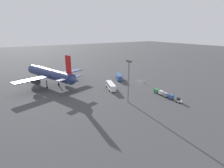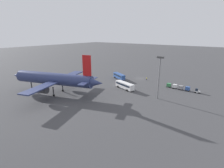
{
  "view_description": "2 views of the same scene",
  "coord_description": "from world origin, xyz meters",
  "px_view_note": "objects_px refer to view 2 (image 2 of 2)",
  "views": [
    {
      "loc": [
        -75.71,
        67.9,
        28.95
      ],
      "look_at": [
        -7.48,
        24.22,
        4.11
      ],
      "focal_mm": 28.0,
      "sensor_mm": 36.0,
      "label": 1
    },
    {
      "loc": [
        -47.25,
        92.36,
        26.85
      ],
      "look_at": [
        -0.09,
        28.31,
        3.3
      ],
      "focal_mm": 28.0,
      "sensor_mm": 36.0,
      "label": 2
    }
  ],
  "objects_px": {
    "shuttle_bus_far": "(125,85)",
    "baggage_tug": "(197,91)",
    "cargo_cart_blue": "(188,89)",
    "cargo_cart_white": "(175,86)",
    "shuttle_bus_near": "(119,76)",
    "worker_person": "(147,79)",
    "airplane": "(55,79)",
    "cargo_cart_grey": "(181,87)",
    "cargo_cart_green": "(169,85)"
  },
  "relations": [
    {
      "from": "airplane",
      "to": "worker_person",
      "type": "bearing_deg",
      "value": -134.66
    },
    {
      "from": "shuttle_bus_near",
      "to": "baggage_tug",
      "type": "xyz_separation_m",
      "value": [
        -42.95,
        -0.7,
        -1.02
      ]
    },
    {
      "from": "airplane",
      "to": "cargo_cart_blue",
      "type": "distance_m",
      "value": 62.09
    },
    {
      "from": "worker_person",
      "to": "cargo_cart_green",
      "type": "xyz_separation_m",
      "value": [
        -15.26,
        6.08,
        0.32
      ]
    },
    {
      "from": "cargo_cart_white",
      "to": "shuttle_bus_near",
      "type": "bearing_deg",
      "value": 2.37
    },
    {
      "from": "shuttle_bus_near",
      "to": "cargo_cart_blue",
      "type": "height_order",
      "value": "shuttle_bus_near"
    },
    {
      "from": "cargo_cart_white",
      "to": "cargo_cart_grey",
      "type": "bearing_deg",
      "value": 171.57
    },
    {
      "from": "shuttle_bus_far",
      "to": "baggage_tug",
      "type": "distance_m",
      "value": 33.59
    },
    {
      "from": "cargo_cart_white",
      "to": "cargo_cart_blue",
      "type": "bearing_deg",
      "value": 177.3
    },
    {
      "from": "cargo_cart_blue",
      "to": "cargo_cart_grey",
      "type": "xyz_separation_m",
      "value": [
        3.05,
        0.16,
        0.0
      ]
    },
    {
      "from": "cargo_cart_blue",
      "to": "cargo_cart_green",
      "type": "distance_m",
      "value": 9.16
    },
    {
      "from": "cargo_cart_grey",
      "to": "cargo_cart_white",
      "type": "relative_size",
      "value": 1.0
    },
    {
      "from": "shuttle_bus_far",
      "to": "cargo_cart_grey",
      "type": "xyz_separation_m",
      "value": [
        -22.85,
        -14.89,
        -0.75
      ]
    },
    {
      "from": "baggage_tug",
      "to": "cargo_cart_white",
      "type": "xyz_separation_m",
      "value": [
        10.4,
        -0.64,
        0.25
      ]
    },
    {
      "from": "cargo_cart_grey",
      "to": "cargo_cart_green",
      "type": "bearing_deg",
      "value": -5.37
    },
    {
      "from": "airplane",
      "to": "shuttle_bus_near",
      "type": "distance_m",
      "value": 39.76
    },
    {
      "from": "shuttle_bus_far",
      "to": "cargo_cart_grey",
      "type": "distance_m",
      "value": 27.28
    },
    {
      "from": "cargo_cart_blue",
      "to": "shuttle_bus_far",
      "type": "bearing_deg",
      "value": 30.17
    },
    {
      "from": "baggage_tug",
      "to": "cargo_cart_green",
      "type": "relative_size",
      "value": 1.23
    },
    {
      "from": "shuttle_bus_near",
      "to": "shuttle_bus_far",
      "type": "bearing_deg",
      "value": 160.11
    },
    {
      "from": "worker_person",
      "to": "cargo_cart_green",
      "type": "height_order",
      "value": "cargo_cart_green"
    },
    {
      "from": "baggage_tug",
      "to": "cargo_cart_white",
      "type": "height_order",
      "value": "baggage_tug"
    },
    {
      "from": "shuttle_bus_far",
      "to": "cargo_cart_blue",
      "type": "bearing_deg",
      "value": -130.84
    },
    {
      "from": "airplane",
      "to": "cargo_cart_white",
      "type": "height_order",
      "value": "airplane"
    },
    {
      "from": "airplane",
      "to": "cargo_cart_blue",
      "type": "xyz_separation_m",
      "value": [
        -47.56,
        -39.5,
        -5.63
      ]
    },
    {
      "from": "baggage_tug",
      "to": "cargo_cart_green",
      "type": "bearing_deg",
      "value": -9.66
    },
    {
      "from": "worker_person",
      "to": "cargo_cart_blue",
      "type": "relative_size",
      "value": 0.84
    },
    {
      "from": "baggage_tug",
      "to": "cargo_cart_blue",
      "type": "distance_m",
      "value": 4.32
    },
    {
      "from": "cargo_cart_white",
      "to": "worker_person",
      "type": "bearing_deg",
      "value": -18.71
    },
    {
      "from": "airplane",
      "to": "baggage_tug",
      "type": "distance_m",
      "value": 65.24
    },
    {
      "from": "cargo_cart_green",
      "to": "shuttle_bus_near",
      "type": "bearing_deg",
      "value": 2.85
    },
    {
      "from": "shuttle_bus_far",
      "to": "cargo_cart_blue",
      "type": "height_order",
      "value": "shuttle_bus_far"
    },
    {
      "from": "cargo_cart_blue",
      "to": "worker_person",
      "type": "bearing_deg",
      "value": -14.89
    },
    {
      "from": "cargo_cart_blue",
      "to": "cargo_cart_green",
      "type": "height_order",
      "value": "same"
    },
    {
      "from": "airplane",
      "to": "worker_person",
      "type": "xyz_separation_m",
      "value": [
        -23.15,
        -45.99,
        -5.95
      ]
    },
    {
      "from": "worker_person",
      "to": "cargo_cart_grey",
      "type": "xyz_separation_m",
      "value": [
        -21.36,
        6.65,
        0.32
      ]
    },
    {
      "from": "baggage_tug",
      "to": "cargo_cart_grey",
      "type": "relative_size",
      "value": 1.23
    },
    {
      "from": "baggage_tug",
      "to": "cargo_cart_grey",
      "type": "bearing_deg",
      "value": -7.9
    },
    {
      "from": "cargo_cart_grey",
      "to": "shuttle_bus_far",
      "type": "bearing_deg",
      "value": 33.09
    },
    {
      "from": "cargo_cart_grey",
      "to": "cargo_cart_white",
      "type": "bearing_deg",
      "value": -8.43
    },
    {
      "from": "baggage_tug",
      "to": "worker_person",
      "type": "relative_size",
      "value": 1.45
    },
    {
      "from": "airplane",
      "to": "cargo_cart_grey",
      "type": "height_order",
      "value": "airplane"
    },
    {
      "from": "shuttle_bus_far",
      "to": "worker_person",
      "type": "xyz_separation_m",
      "value": [
        -1.48,
        -21.54,
        -1.07
      ]
    },
    {
      "from": "shuttle_bus_far",
      "to": "baggage_tug",
      "type": "xyz_separation_m",
      "value": [
        -30.19,
        -14.69,
        -1.0
      ]
    },
    {
      "from": "cargo_cart_green",
      "to": "cargo_cart_white",
      "type": "bearing_deg",
      "value": 177.71
    },
    {
      "from": "shuttle_bus_near",
      "to": "baggage_tug",
      "type": "distance_m",
      "value": 42.97
    },
    {
      "from": "worker_person",
      "to": "baggage_tug",
      "type": "bearing_deg",
      "value": 166.59
    },
    {
      "from": "shuttle_bus_far",
      "to": "cargo_cart_blue",
      "type": "distance_m",
      "value": 29.96
    },
    {
      "from": "cargo_cart_white",
      "to": "airplane",
      "type": "bearing_deg",
      "value": 43.82
    },
    {
      "from": "shuttle_bus_far",
      "to": "cargo_cart_green",
      "type": "xyz_separation_m",
      "value": [
        -16.74,
        -15.46,
        -0.75
      ]
    }
  ]
}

